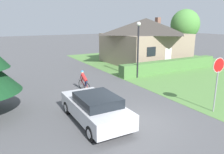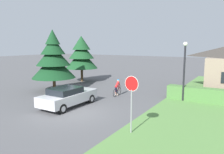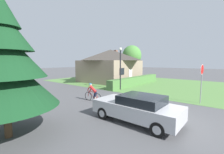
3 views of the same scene
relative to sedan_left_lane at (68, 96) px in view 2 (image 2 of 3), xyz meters
The scene contains 7 objects.
ground_plane 1.97m from the sedan_left_lane, 32.33° to the right, with size 140.00×140.00×0.00m, color #515154.
sedan_left_lane is the anchor object (origin of this frame).
cyclist 4.93m from the sedan_left_lane, 73.83° to the left, with size 0.44×1.65×1.42m.
stop_sign 6.47m from the sedan_left_lane, 18.01° to the right, with size 0.76×0.09×2.91m.
street_lamp 9.23m from the sedan_left_lane, 41.53° to the left, with size 0.34×0.34×4.71m.
conifer_tall_near 6.24m from the sedan_left_lane, 145.28° to the left, with size 4.08×4.08×5.83m.
conifer_tall_far 11.03m from the sedan_left_lane, 123.59° to the left, with size 3.82×3.82×5.45m.
Camera 2 is at (9.10, -10.48, 4.42)m, focal length 35.00 mm.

